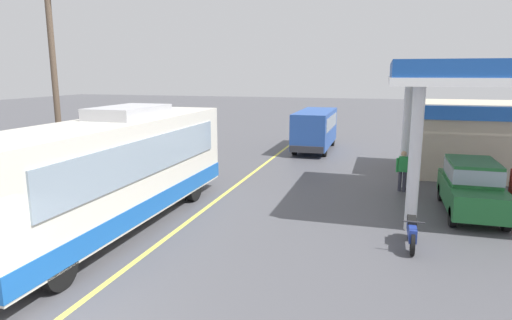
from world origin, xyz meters
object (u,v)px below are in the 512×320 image
minibus_opposing_lane (315,127)px  motorcycle_parked_forecourt (412,231)px  pedestrian_near_pump (403,169)px  car_at_pump (472,185)px  coach_bus_main (114,173)px

minibus_opposing_lane → motorcycle_parked_forecourt: bearing=-71.5°
minibus_opposing_lane → pedestrian_near_pump: minibus_opposing_lane is taller
car_at_pump → pedestrian_near_pump: size_ratio=2.53×
coach_bus_main → pedestrian_near_pump: coach_bus_main is taller
minibus_opposing_lane → pedestrian_near_pump: bearing=-60.7°
car_at_pump → coach_bus_main: bearing=-157.2°
minibus_opposing_lane → motorcycle_parked_forecourt: (4.93, -14.72, -1.03)m
motorcycle_parked_forecourt → pedestrian_near_pump: bearing=90.4°
pedestrian_near_pump → coach_bus_main: bearing=-141.5°
motorcycle_parked_forecourt → minibus_opposing_lane: bearing=108.5°
coach_bus_main → minibus_opposing_lane: coach_bus_main is taller
car_at_pump → motorcycle_parked_forecourt: bearing=-119.7°
coach_bus_main → car_at_pump: bearing=22.8°
coach_bus_main → car_at_pump: size_ratio=2.63×
minibus_opposing_lane → coach_bus_main: bearing=-103.7°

